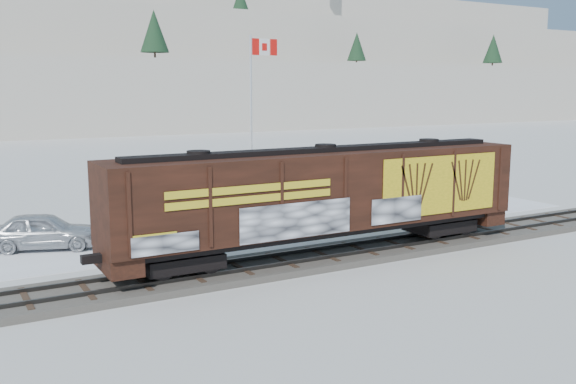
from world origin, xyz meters
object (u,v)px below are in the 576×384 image
hopper_railcar (325,193)px  car_dark (358,205)px  car_silver (43,231)px  flagpole (253,145)px  car_white (242,218)px

hopper_railcar → car_dark: hopper_railcar is taller
hopper_railcar → car_silver: 13.19m
hopper_railcar → car_dark: size_ratio=4.36×
flagpole → car_dark: 7.78m
hopper_railcar → flagpole: (3.13, 13.21, 0.90)m
car_dark → car_white: bearing=91.3°
car_silver → car_dark: bearing=-72.9°
hopper_railcar → car_silver: size_ratio=3.79×
flagpole → hopper_railcar: bearing=-103.3°
hopper_railcar → car_dark: bearing=46.1°
hopper_railcar → flagpole: flagpole is taller
flagpole → car_silver: 14.72m
car_silver → car_white: bearing=-76.8°
flagpole → car_white: 7.98m
flagpole → car_dark: size_ratio=2.42×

